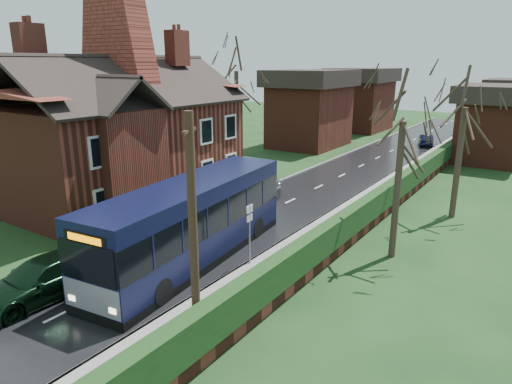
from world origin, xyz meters
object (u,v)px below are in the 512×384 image
Objects in this scene: brick_house at (124,130)px; bus at (192,223)px; car_silver at (255,192)px; car_green at (42,279)px; telegraph_pole at (194,240)px; bus_stop_sign at (250,226)px.

bus is at bearing -26.64° from brick_house.
car_silver is (7.23, 3.54, -3.61)m from brick_house.
car_silver is 0.89× the size of car_green.
brick_house is at bearing 122.17° from telegraph_pole.
car_silver is 0.63× the size of telegraph_pole.
bus is at bearing 109.31° from telegraph_pole.
brick_house is 10.99m from bus.
bus reaches higher than bus_stop_sign.
brick_house reaches higher than bus.
telegraph_pole reaches higher than car_silver.
car_green is at bearing 161.23° from telegraph_pole.
telegraph_pole is (4.56, -4.99, 1.89)m from bus.
telegraph_pole is at bearing -72.32° from bus_stop_sign.
bus_stop_sign is (11.93, -3.91, -2.57)m from brick_house.
brick_house is at bearing -157.73° from car_silver.
car_green is (-2.40, -5.52, -1.00)m from bus.
brick_house reaches higher than car_green.
brick_house reaches higher than car_silver.
car_green is at bearing -129.47° from bus_stop_sign.
brick_house is 5.32× the size of bus_stop_sign.
bus is (9.54, -4.79, -2.64)m from brick_house.
brick_house reaches higher than telegraph_pole.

